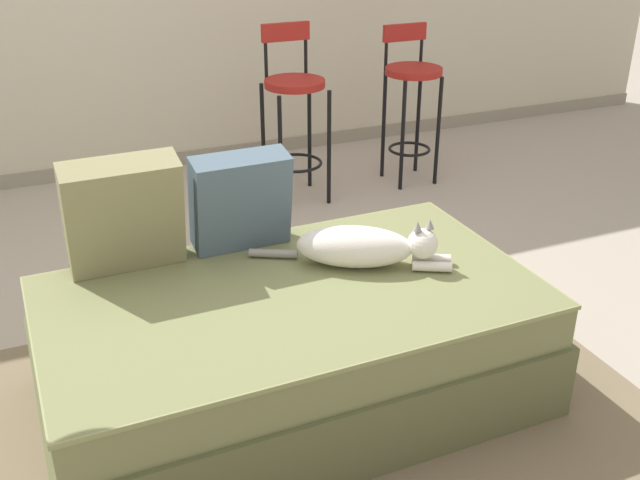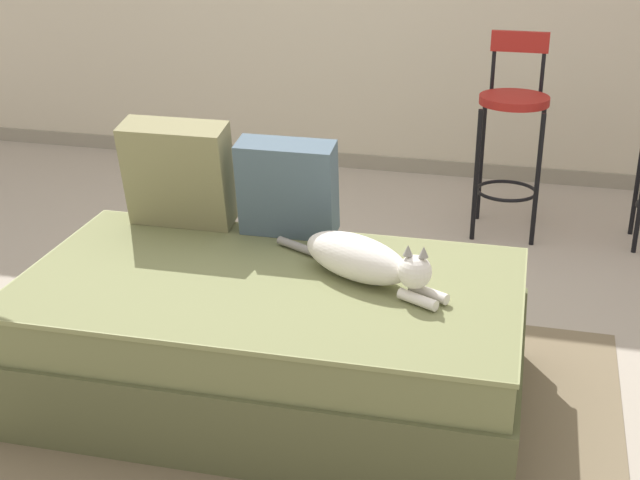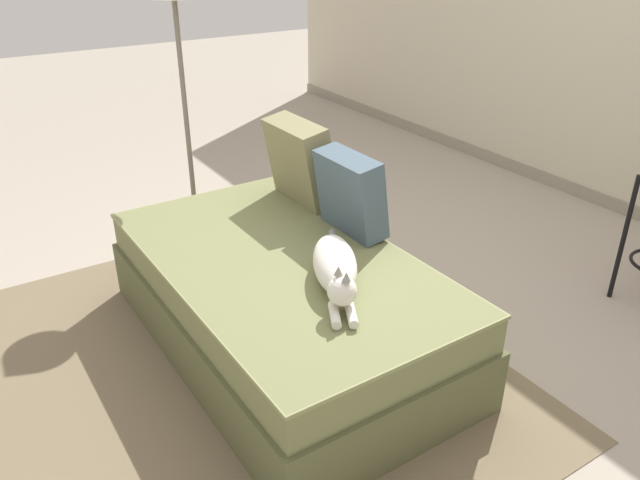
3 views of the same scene
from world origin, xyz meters
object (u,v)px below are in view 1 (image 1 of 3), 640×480
at_px(couch, 292,345).
at_px(cat, 363,247).
at_px(bar_stool_near_window, 294,105).
at_px(bar_stool_by_doorway, 411,89).
at_px(throw_pillow_corner, 123,214).
at_px(throw_pillow_middle, 240,201).

xyz_separation_m(couch, cat, (0.31, 0.07, 0.30)).
distance_m(couch, cat, 0.43).
distance_m(bar_stool_near_window, bar_stool_by_doorway, 0.76).
bearing_deg(bar_stool_near_window, cat, -103.10).
height_order(couch, cat, cat).
bearing_deg(bar_stool_near_window, couch, -111.57).
height_order(throw_pillow_corner, throw_pillow_middle, throw_pillow_corner).
relative_size(couch, throw_pillow_corner, 4.10).
relative_size(couch, bar_stool_by_doorway, 1.84).
relative_size(throw_pillow_corner, bar_stool_by_doorway, 0.45).
xyz_separation_m(bar_stool_near_window, bar_stool_by_doorway, (0.76, 0.00, 0.01)).
xyz_separation_m(couch, bar_stool_near_window, (0.70, 1.78, 0.33)).
bearing_deg(bar_stool_by_doorway, bar_stool_near_window, -179.98).
bearing_deg(bar_stool_by_doorway, cat, -124.04).
relative_size(cat, bar_stool_by_doorway, 0.71).
bearing_deg(throw_pillow_middle, couch, -82.99).
bearing_deg(bar_stool_by_doorway, couch, -129.35).
relative_size(throw_pillow_middle, cat, 0.56).
height_order(cat, bar_stool_by_doorway, bar_stool_by_doorway).
relative_size(couch, throw_pillow_middle, 4.59).
distance_m(throw_pillow_corner, bar_stool_by_doorway, 2.39).
height_order(couch, throw_pillow_corner, throw_pillow_corner).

